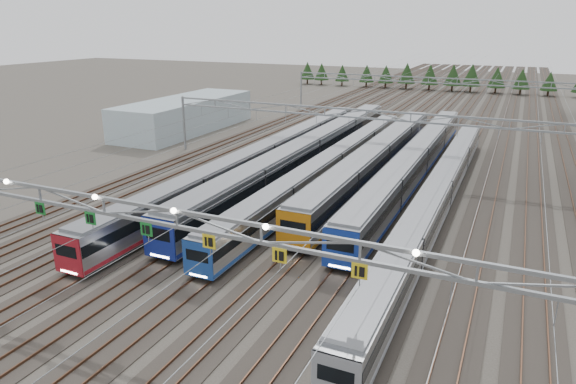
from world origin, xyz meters
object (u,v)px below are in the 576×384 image
at_px(gantry_far, 428,85).
at_px(train_a, 265,157).
at_px(train_e, 415,161).
at_px(train_f, 438,194).
at_px(train_b, 309,152).
at_px(train_d, 377,159).
at_px(train_c, 332,165).
at_px(gantry_mid, 366,121).
at_px(gantry_near, 175,223).
at_px(west_shed, 186,115).

bearing_deg(gantry_far, train_a, -102.38).
height_order(train_e, train_f, train_e).
bearing_deg(train_b, train_d, 2.44).
xyz_separation_m(train_c, train_e, (9.00, 5.33, 0.24)).
bearing_deg(train_b, gantry_mid, 20.65).
distance_m(train_b, gantry_near, 38.47).
relative_size(gantry_near, west_shed, 1.88).
bearing_deg(train_f, west_shed, 152.87).
xyz_separation_m(train_b, train_c, (4.50, -3.67, -0.32)).
bearing_deg(gantry_near, train_f, 68.05).
relative_size(train_b, west_shed, 2.08).
bearing_deg(train_e, west_shed, 162.96).
bearing_deg(west_shed, gantry_near, -55.24).
bearing_deg(train_d, west_shed, 159.43).
distance_m(train_a, train_d, 14.11).
distance_m(train_c, gantry_far, 51.45).
distance_m(train_a, train_e, 18.78).
xyz_separation_m(gantry_near, west_shed, (-36.43, 52.49, -4.31)).
distance_m(train_e, west_shed, 45.22).
bearing_deg(train_a, train_c, 0.26).
distance_m(train_f, gantry_near, 30.66).
bearing_deg(gantry_mid, train_a, -150.94).
bearing_deg(train_f, gantry_near, -111.95).
height_order(train_d, gantry_far, gantry_far).
height_order(train_c, train_f, train_c).
bearing_deg(train_a, gantry_near, -71.70).
bearing_deg(train_e, gantry_near, -99.83).
distance_m(train_d, gantry_near, 38.34).
bearing_deg(train_d, train_a, -163.14).
xyz_separation_m(train_d, west_shed, (-38.73, 14.53, 0.53)).
xyz_separation_m(train_e, west_shed, (-43.23, 13.25, 0.63)).
height_order(train_b, train_c, train_b).
bearing_deg(train_c, train_a, -179.74).
bearing_deg(gantry_far, gantry_mid, -90.00).
distance_m(gantry_near, gantry_far, 85.12).
bearing_deg(train_c, train_e, 30.64).
relative_size(train_c, gantry_near, 1.03).
bearing_deg(train_f, train_e, 111.87).
relative_size(train_a, west_shed, 2.16).
xyz_separation_m(gantry_near, gantry_far, (0.05, 85.12, -0.70)).
bearing_deg(west_shed, train_e, -17.04).
height_order(train_f, gantry_far, gantry_far).
distance_m(train_d, gantry_mid, 5.18).
bearing_deg(train_d, train_f, -47.81).
xyz_separation_m(train_a, gantry_near, (11.20, -33.87, 5.05)).
bearing_deg(gantry_mid, west_shed, 161.26).
xyz_separation_m(train_b, train_d, (9.00, 0.38, 0.00)).
bearing_deg(train_d, train_c, -138.01).
distance_m(train_f, west_shed, 53.64).
height_order(train_a, gantry_mid, gantry_mid).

